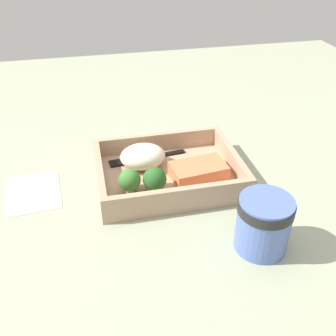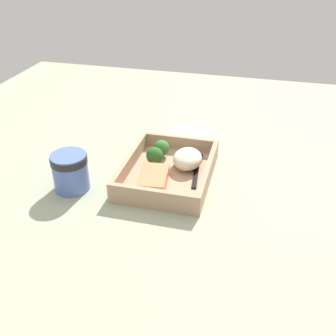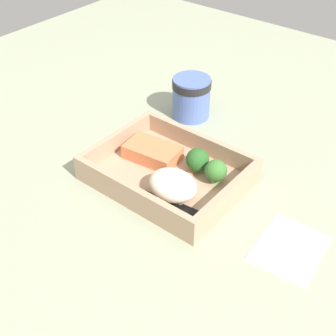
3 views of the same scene
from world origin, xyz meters
TOP-DOWN VIEW (x-y plane):
  - ground_plane at (0.00, 0.00)cm, footprint 160.00×160.00cm
  - takeout_tray at (0.00, 0.00)cm, footprint 26.73×20.64cm
  - tray_rim at (0.00, 0.00)cm, footprint 26.73×20.64cm
  - salmon_fillet at (-5.39, 2.05)cm, footprint 10.84×7.35cm
  - mashed_potatoes at (4.15, -3.91)cm, footprint 8.81×7.14cm
  - broccoli_floret_1 at (3.38, 4.29)cm, footprint 4.28×4.28cm
  - broccoli_floret_2 at (7.80, 3.68)cm, footprint 3.99×3.99cm
  - fork at (3.85, -6.40)cm, footprint 15.89×3.35cm
  - paper_cup at (-10.02, 20.48)cm, footprint 8.30×8.30cm
  - receipt_slip at (25.19, -1.32)cm, footprint 10.51×12.76cm

SIDE VIEW (x-z plane):
  - ground_plane at x=0.00cm, z-range -2.00..0.00cm
  - receipt_slip at x=25.19cm, z-range 0.00..0.24cm
  - takeout_tray at x=0.00cm, z-range 0.00..1.20cm
  - fork at x=3.85cm, z-range 1.20..1.64cm
  - salmon_fillet at x=-5.39cm, z-range 1.20..3.95cm
  - tray_rim at x=0.00cm, z-range 1.20..4.90cm
  - mashed_potatoes at x=4.15cm, z-range 1.20..5.75cm
  - broccoli_floret_1 at x=3.38cm, z-range 1.28..5.86cm
  - broccoli_floret_2 at x=7.80cm, z-range 1.36..5.84cm
  - paper_cup at x=-10.02cm, z-range 0.53..9.49cm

